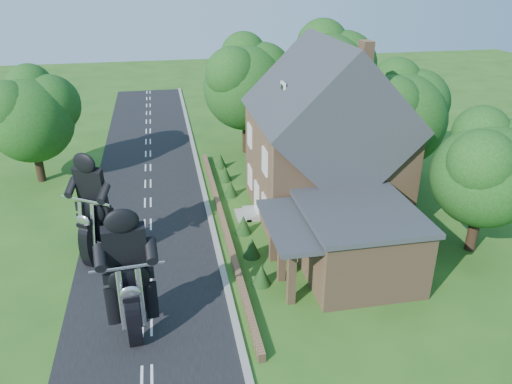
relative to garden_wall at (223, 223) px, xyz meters
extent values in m
plane|color=#275518|center=(-4.30, -5.00, -0.20)|extent=(120.00, 120.00, 0.00)
cube|color=black|center=(-4.30, -5.00, -0.19)|extent=(7.00, 80.00, 0.02)
cube|color=gray|center=(-0.65, -5.00, -0.14)|extent=(0.30, 80.00, 0.12)
cube|color=#836043|center=(0.00, 0.00, 0.00)|extent=(0.30, 22.00, 0.40)
cube|color=#836043|center=(6.20, 1.00, 2.80)|extent=(8.00, 8.00, 6.00)
cube|color=#2B2E33|center=(6.20, 1.00, 5.80)|extent=(8.48, 8.64, 8.48)
cube|color=#836043|center=(8.20, 1.00, 9.00)|extent=(0.60, 0.90, 1.60)
cube|color=white|center=(3.60, 1.00, 7.30)|extent=(0.12, 0.80, 0.90)
cube|color=black|center=(3.54, 1.00, 7.30)|extent=(0.04, 0.55, 0.65)
cube|color=white|center=(2.14, 1.00, 0.85)|extent=(0.10, 1.10, 2.10)
cube|color=gray|center=(1.80, 1.00, -0.05)|extent=(0.80, 1.60, 0.30)
cube|color=gray|center=(1.30, 1.00, -0.12)|extent=(0.80, 1.60, 0.15)
cube|color=white|center=(2.14, -1.20, 1.40)|extent=(0.10, 1.10, 1.40)
cube|color=black|center=(2.12, -1.20, 1.40)|extent=(0.04, 0.92, 1.22)
cube|color=white|center=(2.14, 3.20, 1.40)|extent=(0.10, 1.10, 1.40)
cube|color=black|center=(2.12, 3.20, 1.40)|extent=(0.04, 0.92, 1.22)
cube|color=white|center=(2.14, -1.20, 4.10)|extent=(0.10, 1.10, 1.40)
cube|color=black|center=(2.12, -1.20, 4.10)|extent=(0.04, 0.92, 1.22)
cube|color=white|center=(2.14, 3.20, 4.10)|extent=(0.10, 1.10, 1.40)
cube|color=black|center=(2.12, 3.20, 4.10)|extent=(0.04, 0.92, 1.22)
cube|color=#836043|center=(5.70, -5.80, 1.40)|extent=(5.00, 5.60, 3.20)
cube|color=#2B2E33|center=(5.70, -5.80, 3.12)|extent=(5.30, 5.94, 0.24)
cube|color=#2B2E33|center=(2.60, -5.80, 2.75)|extent=(2.60, 5.32, 0.22)
cube|color=#836043|center=(2.00, -7.60, 1.20)|extent=(0.35, 0.35, 2.80)
cube|color=#836043|center=(2.00, -5.80, 1.20)|extent=(0.35, 0.35, 2.80)
cube|color=#836043|center=(2.00, -4.00, 1.20)|extent=(0.35, 0.35, 2.80)
cylinder|color=black|center=(12.70, -5.00, 1.20)|extent=(0.56, 0.56, 2.80)
sphere|color=#164212|center=(12.70, -5.00, 4.03)|extent=(5.20, 5.20, 5.20)
sphere|color=#164212|center=(13.87, -4.48, 4.81)|extent=(3.74, 3.74, 3.74)
sphere|color=#164212|center=(11.79, -5.78, 5.07)|extent=(3.22, 3.22, 3.22)
sphere|color=#164212|center=(12.80, -3.96, 5.85)|extent=(2.86, 2.86, 2.86)
cylinder|color=black|center=(12.20, 3.50, 1.30)|extent=(0.56, 0.56, 3.00)
sphere|color=#164212|center=(12.20, 3.50, 4.45)|extent=(6.00, 6.00, 6.00)
sphere|color=#164212|center=(13.55, 4.10, 5.35)|extent=(4.32, 4.32, 4.32)
sphere|color=#164212|center=(11.15, 2.60, 5.65)|extent=(3.72, 3.72, 3.72)
sphere|color=#164212|center=(12.30, 4.70, 6.55)|extent=(3.30, 3.30, 3.30)
cylinder|color=black|center=(9.70, 11.00, 1.60)|extent=(0.56, 0.56, 3.60)
sphere|color=#164212|center=(9.70, 11.00, 5.38)|extent=(7.20, 7.20, 7.20)
sphere|color=#164212|center=(11.32, 11.72, 6.46)|extent=(5.18, 5.18, 5.18)
sphere|color=#164212|center=(8.44, 9.92, 6.82)|extent=(4.46, 4.46, 4.46)
sphere|color=#164212|center=(9.80, 12.44, 7.90)|extent=(3.96, 3.96, 3.96)
cylinder|color=black|center=(3.70, 12.00, 1.50)|extent=(0.56, 0.56, 3.40)
sphere|color=#164212|center=(3.70, 12.00, 4.96)|extent=(6.40, 6.40, 6.40)
sphere|color=#164212|center=(5.14, 12.64, 5.92)|extent=(4.61, 4.61, 4.61)
sphere|color=#164212|center=(2.58, 11.04, 6.24)|extent=(3.97, 3.97, 3.97)
sphere|color=#164212|center=(3.80, 13.28, 7.20)|extent=(3.52, 3.52, 3.52)
cylinder|color=black|center=(-11.30, 9.00, 1.20)|extent=(0.56, 0.56, 2.80)
sphere|color=#164212|center=(-11.30, 9.00, 4.14)|extent=(5.60, 5.60, 5.60)
sphere|color=#164212|center=(-10.04, 9.56, 4.98)|extent=(4.03, 4.03, 4.03)
sphere|color=#164212|center=(-12.28, 8.16, 5.26)|extent=(3.47, 3.47, 3.47)
sphere|color=#164212|center=(-11.20, 10.12, 6.10)|extent=(3.08, 3.08, 3.08)
cone|color=#133310|center=(1.00, -6.00, 0.35)|extent=(0.90, 0.90, 1.10)
cone|color=#133310|center=(1.00, -3.50, 0.35)|extent=(0.90, 0.90, 1.10)
cone|color=#133310|center=(1.00, -1.00, 0.35)|extent=(0.90, 0.90, 1.10)
cone|color=#133310|center=(1.00, 4.00, 0.35)|extent=(0.90, 0.90, 1.10)
cone|color=#133310|center=(1.00, 6.50, 0.35)|extent=(0.90, 0.90, 1.10)
cone|color=#133310|center=(1.00, 9.00, 0.35)|extent=(0.90, 0.90, 1.10)
camera|label=1|loc=(-2.99, -25.15, 13.63)|focal=35.00mm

